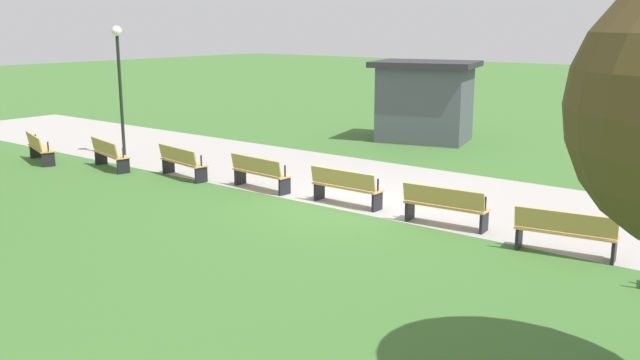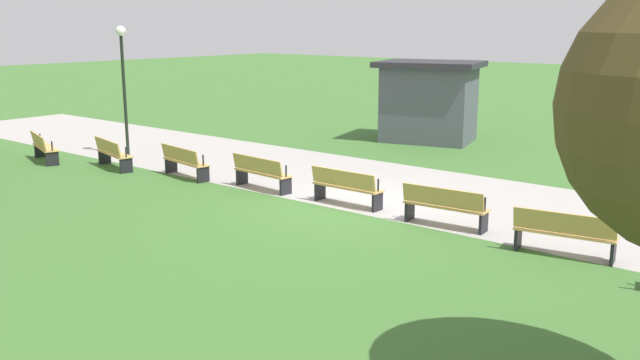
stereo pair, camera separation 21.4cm
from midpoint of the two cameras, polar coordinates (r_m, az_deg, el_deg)
name	(u,v)px [view 2 (the right image)]	position (r m, az deg, el deg)	size (l,w,h in m)	color
ground_plane	(348,205)	(16.56, 2.66, -2.08)	(120.00, 120.00, 0.00)	#3D6B2D
path_paving	(399,188)	(18.36, 6.84, -0.66)	(41.50, 5.39, 0.01)	#A39E99
bench_1	(43,147)	(23.26, -21.53, 2.57)	(1.88, 1.01, 0.89)	tan
bench_2	(112,153)	(21.47, -16.42, 2.15)	(1.88, 0.89, 0.89)	tan
bench_3	(184,161)	(19.71, -10.80, 1.53)	(1.88, 0.75, 0.89)	tan
bench_4	(261,172)	(18.00, -4.53, 0.66)	(1.86, 0.61, 0.89)	tan
bench_5	(346,186)	(16.39, 2.53, -0.52)	(1.82, 0.47, 0.89)	tan
bench_6	(445,206)	(14.91, 10.60, -2.09)	(1.86, 0.61, 0.89)	tan
bench_7	(564,233)	(13.60, 19.86, -4.09)	(1.88, 0.75, 0.89)	tan
lamp_post	(123,67)	(23.05, -15.63, 8.93)	(0.32, 0.32, 4.16)	black
kiosk	(429,101)	(25.68, 9.18, 6.46)	(4.19, 3.61, 2.90)	#4C515B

